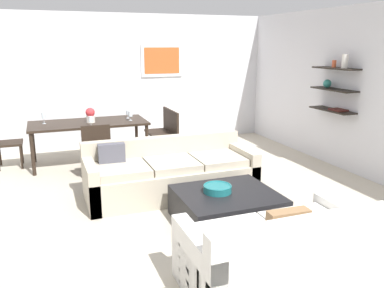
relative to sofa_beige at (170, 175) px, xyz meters
The scene contains 17 objects.
ground_plane 0.47m from the sofa_beige, 67.60° to the right, with size 18.00×18.00×0.00m, color #BCB29E.
back_wall_unit 3.40m from the sofa_beige, 82.09° to the left, with size 8.40×0.09×2.70m.
right_wall_shelf_unit 3.35m from the sofa_beige, ahead, with size 0.34×8.20×2.70m.
sofa_beige is the anchor object (origin of this frame).
loveseat_white 2.45m from the sofa_beige, 84.39° to the right, with size 1.68×0.90×0.78m.
coffee_table 1.18m from the sofa_beige, 72.38° to the right, with size 1.15×1.03×0.38m.
decorative_bowl 1.10m from the sofa_beige, 76.41° to the right, with size 0.34×0.34×0.09m.
dining_table 2.22m from the sofa_beige, 113.55° to the left, with size 2.02×0.95×0.75m.
dining_chair_right_far 2.29m from the sofa_beige, 76.17° to the left, with size 0.44×0.44×0.88m.
dining_chair_left_far 3.19m from the sofa_beige, 135.96° to the left, with size 0.44×0.44×0.88m.
dining_chair_foot 1.44m from the sofa_beige, 127.88° to the left, with size 0.44×0.44×0.88m.
dining_chair_right_near 1.88m from the sofa_beige, 73.05° to the left, with size 0.44×0.44×0.88m.
wine_glass_foot 1.90m from the sofa_beige, 118.78° to the left, with size 0.07×0.07×0.17m.
wine_glass_right_far 2.20m from the sofa_beige, 93.79° to the left, with size 0.06×0.06×0.15m.
wine_glass_right_near 1.98m from the sofa_beige, 94.26° to the left, with size 0.08×0.08×0.17m.
wine_glass_left_far 2.72m from the sofa_beige, 127.13° to the left, with size 0.07×0.07×0.19m.
centerpiece_vase 2.20m from the sofa_beige, 113.29° to the left, with size 0.16×0.16×0.26m.
Camera 1 is at (-1.74, -4.79, 2.10)m, focal length 37.24 mm.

